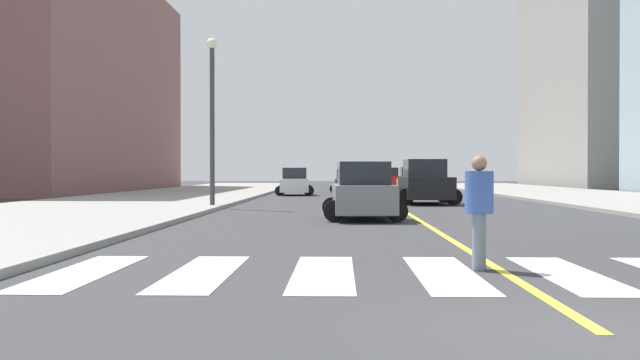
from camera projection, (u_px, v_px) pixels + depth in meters
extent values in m
plane|color=#333335|center=(606.00, 336.00, 6.64)|extent=(220.00, 220.00, 0.00)
cube|color=gray|center=(80.00, 210.00, 26.97)|extent=(10.00, 120.00, 0.15)
cube|color=silver|center=(84.00, 272.00, 10.82)|extent=(0.90, 4.00, 0.01)
cube|color=silver|center=(203.00, 273.00, 10.77)|extent=(0.90, 4.00, 0.01)
cube|color=silver|center=(323.00, 273.00, 10.72)|extent=(0.90, 4.00, 0.01)
cube|color=silver|center=(445.00, 274.00, 10.67)|extent=(0.90, 4.00, 0.01)
cube|color=silver|center=(568.00, 274.00, 10.61)|extent=(0.90, 4.00, 0.01)
cube|color=yellow|center=(378.00, 195.00, 46.62)|extent=(0.16, 80.00, 0.01)
cube|color=gray|center=(638.00, 66.00, 71.88)|extent=(18.00, 24.00, 24.19)
cube|color=brown|center=(32.00, 81.00, 55.54)|extent=(16.00, 32.00, 17.01)
cube|color=red|center=(388.00, 181.00, 62.77)|extent=(2.08, 4.26, 0.90)
cube|color=#1E2328|center=(388.00, 172.00, 63.01)|extent=(1.69, 2.16, 0.76)
cylinder|color=black|center=(379.00, 185.00, 61.46)|extent=(0.69, 0.25, 0.68)
cylinder|color=black|center=(401.00, 185.00, 61.50)|extent=(0.69, 0.25, 0.68)
cylinder|color=black|center=(376.00, 185.00, 64.05)|extent=(0.69, 0.25, 0.68)
cylinder|color=black|center=(397.00, 185.00, 64.09)|extent=(0.69, 0.25, 0.68)
cube|color=#2D479E|center=(347.00, 185.00, 49.70)|extent=(1.80, 3.75, 0.79)
cube|color=#1E2328|center=(347.00, 175.00, 49.47)|extent=(1.47, 1.89, 0.67)
cylinder|color=black|center=(358.00, 189.00, 50.85)|extent=(0.60, 0.21, 0.60)
cylinder|color=black|center=(334.00, 189.00, 50.84)|extent=(0.60, 0.21, 0.60)
cylinder|color=black|center=(360.00, 190.00, 48.56)|extent=(0.60, 0.21, 0.60)
cylinder|color=black|center=(335.00, 190.00, 48.55)|extent=(0.60, 0.21, 0.60)
cube|color=black|center=(425.00, 188.00, 33.81)|extent=(2.20, 4.72, 1.00)
cube|color=#1E2328|center=(424.00, 168.00, 34.08)|extent=(1.82, 2.37, 0.85)
cylinder|color=black|center=(405.00, 197.00, 32.38)|extent=(0.76, 0.26, 0.76)
cylinder|color=black|center=(454.00, 197.00, 32.36)|extent=(0.76, 0.26, 0.76)
cylinder|color=black|center=(399.00, 195.00, 35.28)|extent=(0.76, 0.26, 0.76)
cylinder|color=black|center=(443.00, 195.00, 35.26)|extent=(0.76, 0.26, 0.76)
cube|color=slate|center=(363.00, 198.00, 22.86)|extent=(2.00, 4.14, 0.87)
cube|color=#1E2328|center=(363.00, 174.00, 22.60)|extent=(1.63, 2.09, 0.74)
cylinder|color=black|center=(388.00, 207.00, 24.13)|extent=(0.67, 0.24, 0.66)
cylinder|color=black|center=(332.00, 207.00, 24.11)|extent=(0.67, 0.24, 0.66)
cylinder|color=black|center=(397.00, 211.00, 21.61)|extent=(0.67, 0.24, 0.66)
cylinder|color=black|center=(334.00, 211.00, 21.59)|extent=(0.67, 0.24, 0.66)
cube|color=gold|center=(414.00, 186.00, 43.31)|extent=(1.87, 4.01, 0.85)
cube|color=#1E2328|center=(413.00, 173.00, 43.54)|extent=(1.55, 2.01, 0.72)
cylinder|color=black|center=(400.00, 192.00, 42.12)|extent=(0.65, 0.22, 0.64)
cylinder|color=black|center=(431.00, 192.00, 42.04)|extent=(0.65, 0.22, 0.64)
cylinder|color=black|center=(397.00, 191.00, 44.59)|extent=(0.65, 0.22, 0.64)
cylinder|color=black|center=(427.00, 191.00, 44.50)|extent=(0.65, 0.22, 0.64)
cube|color=silver|center=(295.00, 185.00, 46.25)|extent=(1.96, 4.02, 0.84)
cube|color=#1E2328|center=(295.00, 173.00, 46.01)|extent=(1.59, 2.04, 0.71)
cylinder|color=black|center=(309.00, 190.00, 47.49)|extent=(0.65, 0.24, 0.64)
cylinder|color=black|center=(281.00, 190.00, 47.45)|extent=(0.65, 0.24, 0.64)
cylinder|color=black|center=(309.00, 191.00, 45.05)|extent=(0.65, 0.24, 0.64)
cylinder|color=black|center=(280.00, 191.00, 45.01)|extent=(0.65, 0.24, 0.64)
cylinder|color=slate|center=(479.00, 242.00, 10.98)|extent=(0.20, 0.20, 0.87)
cylinder|color=slate|center=(479.00, 241.00, 11.16)|extent=(0.20, 0.20, 0.87)
cylinder|color=#335199|center=(479.00, 192.00, 11.06)|extent=(0.44, 0.44, 0.65)
sphere|color=#936B4C|center=(479.00, 163.00, 11.06)|extent=(0.24, 0.24, 0.24)
cylinder|color=#38383D|center=(212.00, 126.00, 29.61)|extent=(0.20, 0.20, 6.48)
sphere|color=silver|center=(212.00, 43.00, 29.57)|extent=(0.44, 0.44, 0.44)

